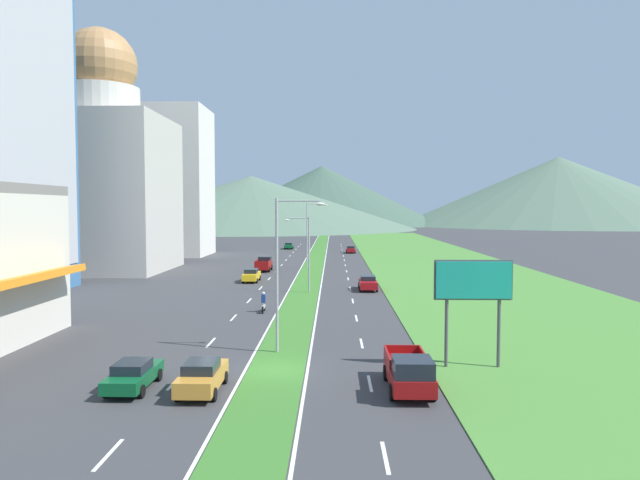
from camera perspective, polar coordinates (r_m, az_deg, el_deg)
ground_plane at (r=33.19m, az=-4.35°, el=-12.75°), size 600.00×600.00×0.00m
grass_median at (r=92.26m, az=-0.66°, el=-2.48°), size 3.20×240.00×0.06m
grass_verge_right at (r=93.83m, az=12.03°, el=-2.46°), size 24.00×240.00×0.06m
lane_dash_left_1 at (r=24.04m, az=-20.14°, el=-19.25°), size 0.16×2.80×0.01m
lane_dash_left_2 at (r=32.00m, az=-14.15°, el=-13.44°), size 0.16×2.80×0.01m
lane_dash_left_3 at (r=40.35m, az=-10.73°, el=-9.91°), size 0.16×2.80×0.01m
lane_dash_left_4 at (r=48.90m, az=-8.53°, el=-7.59°), size 0.16×2.80×0.01m
lane_dash_left_5 at (r=57.54m, az=-7.01°, el=-5.95°), size 0.16×2.80×0.01m
lane_dash_left_6 at (r=66.26m, az=-5.89°, el=-4.74°), size 0.16×2.80×0.01m
lane_dash_left_7 at (r=75.01m, az=-5.04°, el=-3.81°), size 0.16×2.80×0.01m
lane_dash_left_8 at (r=83.80m, az=-4.36°, el=-3.08°), size 0.16×2.80×0.01m
lane_dash_left_9 at (r=92.60m, az=-3.81°, el=-2.48°), size 0.16×2.80×0.01m
lane_dash_left_10 at (r=101.42m, az=-3.36°, el=-1.99°), size 0.16×2.80×0.01m
lane_dash_left_11 at (r=110.25m, az=-2.99°, el=-1.57°), size 0.16×2.80×0.01m
lane_dash_left_12 at (r=119.09m, az=-2.66°, el=-1.22°), size 0.16×2.80×0.01m
lane_dash_left_13 at (r=127.94m, az=-2.39°, el=-0.92°), size 0.16×2.80×0.01m
lane_dash_left_14 at (r=136.79m, az=-2.14°, el=-0.65°), size 0.16×2.80×0.01m
lane_dash_left_15 at (r=145.65m, az=-1.93°, el=-0.42°), size 0.16×2.80×0.01m
lane_dash_right_1 at (r=22.64m, az=6.46°, el=-20.53°), size 0.16×2.80×0.01m
lane_dash_right_2 at (r=30.96m, az=4.95°, el=-13.92°), size 0.16×2.80×0.01m
lane_dash_right_3 at (r=39.54m, az=4.12°, el=-10.14°), size 0.16×2.80×0.01m
lane_dash_right_4 at (r=48.22m, az=3.61°, el=-7.71°), size 0.16×2.80×0.01m
lane_dash_right_5 at (r=56.97m, az=3.25°, el=-6.03°), size 0.16×2.80×0.01m
lane_dash_right_6 at (r=65.76m, az=2.99°, el=-4.79°), size 0.16×2.80×0.01m
lane_dash_right_7 at (r=74.58m, az=2.79°, el=-3.85°), size 0.16×2.80×0.01m
lane_dash_right_8 at (r=83.41m, az=2.64°, el=-3.10°), size 0.16×2.80×0.01m
lane_dash_right_9 at (r=92.25m, az=2.51°, el=-2.50°), size 0.16×2.80×0.01m
lane_dash_right_10 at (r=101.10m, az=2.41°, el=-2.00°), size 0.16×2.80×0.01m
lane_dash_right_11 at (r=109.96m, az=2.32°, el=-1.59°), size 0.16×2.80×0.01m
lane_dash_right_12 at (r=118.82m, az=2.25°, el=-1.23°), size 0.16×2.80×0.01m
lane_dash_right_13 at (r=127.68m, az=2.19°, el=-0.93°), size 0.16×2.80×0.01m
lane_dash_right_14 at (r=136.55m, az=2.13°, el=-0.66°), size 0.16×2.80×0.01m
lane_dash_right_15 at (r=145.43m, az=2.08°, el=-0.43°), size 0.16×2.80×0.01m
edge_line_median_left at (r=92.34m, az=-1.74°, el=-2.49°), size 0.16×240.00×0.01m
edge_line_median_right at (r=92.22m, az=0.43°, el=-2.50°), size 0.16×240.00×0.01m
domed_building at (r=89.88m, az=-20.74°, el=6.15°), size 18.71×18.71×34.84m
midrise_colored at (r=115.45m, az=-14.43°, el=5.56°), size 13.92×13.92×28.26m
hill_far_left at (r=257.45m, az=-6.82°, el=3.71°), size 145.43×145.43×23.39m
hill_far_center at (r=319.36m, az=0.18°, el=4.43°), size 131.54×131.54×32.38m
hill_far_right at (r=334.12m, az=22.43°, el=4.48°), size 167.51×167.51×36.44m
street_lamp_near at (r=36.09m, az=-3.77°, el=-2.45°), size 3.07×0.28×9.70m
street_lamp_mid at (r=61.80m, az=-1.39°, el=-0.88°), size 2.73×0.35×8.17m
street_lamp_far at (r=87.53m, az=-1.06°, el=0.93°), size 3.19×0.50×9.90m
billboard_roadside at (r=33.84m, az=14.91°, el=-4.49°), size 4.43×0.28×6.18m
car_0 at (r=117.40m, az=3.05°, el=-0.93°), size 1.90×4.13×1.45m
car_1 at (r=72.00m, az=-6.78°, el=-3.47°), size 1.87×4.75×1.61m
car_2 at (r=31.20m, az=-17.95°, el=-12.53°), size 1.93×4.46×1.44m
car_3 at (r=29.88m, az=-11.57°, el=-13.01°), size 1.95×4.48×1.58m
car_4 at (r=128.99m, az=-3.10°, el=-0.56°), size 1.90×4.55×1.45m
car_5 at (r=64.49m, az=4.74°, el=-4.23°), size 2.02×4.76×1.59m
pickup_truck_0 at (r=29.58m, az=8.79°, el=-12.79°), size 2.18×5.40×2.00m
pickup_truck_1 at (r=84.31m, az=-5.55°, el=-2.38°), size 2.18×5.40×2.00m
motorcycle_rider at (r=51.01m, az=-5.60°, el=-6.28°), size 0.36×2.00×1.80m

